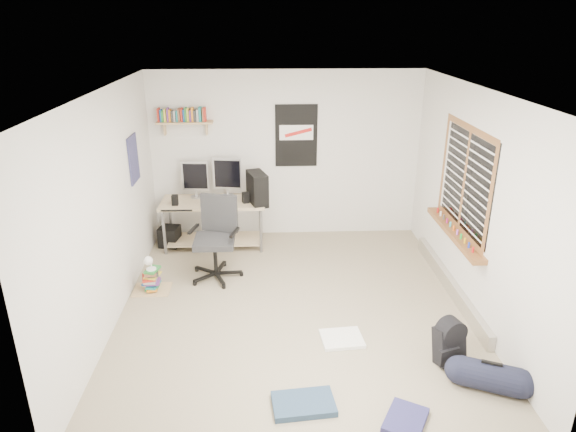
{
  "coord_description": "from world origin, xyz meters",
  "views": [
    {
      "loc": [
        -0.3,
        -5.21,
        3.2
      ],
      "look_at": [
        -0.06,
        0.36,
        1.02
      ],
      "focal_mm": 32.0,
      "sensor_mm": 36.0,
      "label": 1
    }
  ],
  "objects_px": {
    "office_chair": "(214,243)",
    "backpack": "(449,345)",
    "duffel_bag": "(490,376)",
    "book_stack": "(151,279)",
    "desk": "(214,223)"
  },
  "relations": [
    {
      "from": "office_chair",
      "to": "backpack",
      "type": "bearing_deg",
      "value": -22.83
    },
    {
      "from": "office_chair",
      "to": "duffel_bag",
      "type": "xyz_separation_m",
      "value": [
        2.68,
        -2.29,
        -0.35
      ]
    },
    {
      "from": "backpack",
      "to": "book_stack",
      "type": "distance_m",
      "value": 3.57
    },
    {
      "from": "backpack",
      "to": "duffel_bag",
      "type": "distance_m",
      "value": 0.48
    },
    {
      "from": "desk",
      "to": "office_chair",
      "type": "bearing_deg",
      "value": -97.57
    },
    {
      "from": "backpack",
      "to": "desk",
      "type": "bearing_deg",
      "value": 112.89
    },
    {
      "from": "office_chair",
      "to": "duffel_bag",
      "type": "bearing_deg",
      "value": -25.69
    },
    {
      "from": "duffel_bag",
      "to": "book_stack",
      "type": "height_order",
      "value": "duffel_bag"
    },
    {
      "from": "desk",
      "to": "book_stack",
      "type": "bearing_deg",
      "value": -130.49
    },
    {
      "from": "desk",
      "to": "backpack",
      "type": "xyz_separation_m",
      "value": [
        2.54,
        -2.88,
        -0.16
      ]
    },
    {
      "from": "desk",
      "to": "backpack",
      "type": "height_order",
      "value": "desk"
    },
    {
      "from": "backpack",
      "to": "book_stack",
      "type": "bearing_deg",
      "value": 135.45
    },
    {
      "from": "desk",
      "to": "office_chair",
      "type": "height_order",
      "value": "office_chair"
    },
    {
      "from": "office_chair",
      "to": "backpack",
      "type": "xyz_separation_m",
      "value": [
        2.44,
        -1.88,
        -0.29
      ]
    },
    {
      "from": "office_chair",
      "to": "backpack",
      "type": "height_order",
      "value": "office_chair"
    }
  ]
}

